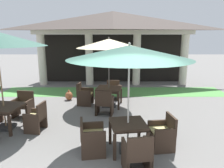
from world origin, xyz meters
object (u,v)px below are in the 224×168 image
object	(u,v)px
patio_table_near_foreground	(128,127)
patio_chair_mid_right_south	(104,103)
patio_chair_near_foreground_east	(163,133)
patio_umbrella_mid_right	(109,44)
patio_chair_near_foreground_south	(137,154)
terracotta_urn	(69,96)
patio_umbrella_near_foreground	(129,53)
patio_chair_mid_left_east	(37,118)
patio_chair_mid_right_north	(113,90)
patio_chair_mid_left_north	(23,105)
patio_chair_mid_right_west	(85,95)
patio_chair_near_foreground_west	(92,137)
patio_table_mid_right	(109,90)
patio_table_mid_left	(4,109)

from	to	relation	value
patio_table_near_foreground	patio_chair_mid_right_south	bearing A→B (deg)	104.93
patio_chair_near_foreground_east	patio_umbrella_mid_right	bearing A→B (deg)	14.47
patio_chair_near_foreground_south	terracotta_urn	xyz separation A→B (m)	(-2.41, 5.16, -0.21)
patio_umbrella_near_foreground	patio_chair_mid_left_east	distance (m)	3.49
patio_umbrella_near_foreground	patio_chair_mid_right_north	world-z (taller)	patio_umbrella_near_foreground
patio_table_near_foreground	patio_chair_near_foreground_south	distance (m)	0.92
patio_umbrella_mid_right	patio_chair_mid_left_north	bearing A→B (deg)	-158.18
patio_table_near_foreground	patio_chair_near_foreground_south	xyz separation A→B (m)	(0.12, -0.88, -0.22)
patio_chair_mid_right_north	patio_chair_mid_right_west	bearing A→B (deg)	44.88
patio_chair_mid_left_north	patio_chair_mid_left_east	bearing A→B (deg)	134.94
patio_chair_mid_left_east	patio_chair_mid_left_north	size ratio (longest dim) A/B	0.99
patio_chair_near_foreground_south	patio_chair_mid_left_north	distance (m)	4.81
patio_chair_near_foreground_south	patio_chair_mid_right_south	size ratio (longest dim) A/B	0.99
patio_umbrella_near_foreground	patio_chair_near_foreground_west	xyz separation A→B (m)	(-0.88, -0.12, -1.99)
patio_chair_near_foreground_south	patio_table_mid_right	distance (m)	4.42
patio_umbrella_mid_right	patio_chair_mid_right_north	distance (m)	2.31
patio_chair_near_foreground_east	patio_chair_mid_left_north	distance (m)	4.88
patio_table_mid_left	patio_table_near_foreground	bearing A→B (deg)	-19.39
patio_chair_mid_left_north	patio_chair_mid_right_south	bearing A→B (deg)	-167.69
patio_table_mid_right	patio_chair_mid_left_north	bearing A→B (deg)	-158.18
patio_chair_mid_left_east	patio_chair_mid_right_north	distance (m)	4.05
patio_chair_near_foreground_south	patio_table_mid_right	world-z (taller)	patio_chair_near_foreground_south
patio_chair_near_foreground_east	terracotta_urn	bearing A→B (deg)	29.31
patio_chair_mid_left_east	patio_umbrella_near_foreground	bearing A→B (deg)	-104.66
patio_table_near_foreground	patio_chair_near_foreground_east	bearing A→B (deg)	8.03
patio_table_mid_right	patio_chair_mid_right_west	xyz separation A→B (m)	(-1.01, 0.15, -0.24)
patio_chair_mid_right_south	patio_chair_mid_right_west	size ratio (longest dim) A/B	1.01
patio_table_near_foreground	patio_umbrella_near_foreground	xyz separation A→B (m)	(0.00, -0.00, 1.78)
patio_table_mid_right	patio_umbrella_mid_right	xyz separation A→B (m)	(0.00, 0.00, 1.81)
patio_table_mid_right	patio_chair_mid_right_south	world-z (taller)	patio_chair_mid_right_south
patio_table_near_foreground	patio_chair_mid_right_west	distance (m)	3.95
patio_chair_mid_right_south	patio_chair_mid_right_west	xyz separation A→B (m)	(-0.85, 1.16, -0.00)
patio_table_mid_right	terracotta_urn	distance (m)	2.00
patio_chair_mid_right_south	patio_chair_mid_right_west	world-z (taller)	patio_chair_mid_right_south
patio_table_mid_left	patio_table_mid_right	world-z (taller)	patio_table_mid_right
patio_umbrella_near_foreground	terracotta_urn	size ratio (longest dim) A/B	6.10
patio_chair_near_foreground_west	terracotta_urn	distance (m)	4.63
patio_umbrella_near_foreground	patio_chair_near_foreground_west	distance (m)	2.18
patio_umbrella_mid_right	patio_table_near_foreground	bearing A→B (deg)	-81.68
patio_chair_near_foreground_south	patio_chair_mid_right_south	distance (m)	3.45
patio_chair_near_foreground_south	terracotta_urn	size ratio (longest dim) A/B	1.92
patio_chair_near_foreground_west	terracotta_urn	size ratio (longest dim) A/B	1.77
patio_chair_near_foreground_east	patio_umbrella_mid_right	size ratio (longest dim) A/B	0.31
patio_table_near_foreground	patio_table_mid_left	world-z (taller)	patio_table_near_foreground
patio_table_mid_left	patio_chair_mid_right_west	bearing A→B (deg)	48.00
patio_umbrella_mid_right	terracotta_urn	xyz separation A→B (m)	(-1.78, 0.79, -2.27)
patio_chair_mid_left_east	terracotta_urn	xyz separation A→B (m)	(0.34, 3.15, -0.20)
patio_table_near_foreground	terracotta_urn	distance (m)	4.87
patio_table_mid_left	terracotta_urn	xyz separation A→B (m)	(1.35, 3.00, -0.43)
terracotta_urn	patio_chair_near_foreground_south	bearing A→B (deg)	-64.96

